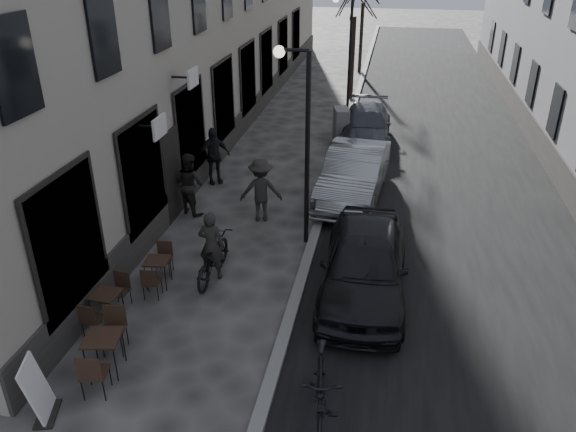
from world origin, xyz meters
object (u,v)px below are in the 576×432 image
(pedestrian_far, at_px, (213,156))
(pedestrian_near, at_px, (190,184))
(bistro_set_a, at_px, (104,350))
(car_mid, at_px, (354,174))
(utility_cabinet, at_px, (341,126))
(pedestrian_mid, at_px, (261,190))
(streetlamp_near, at_px, (301,128))
(car_far, at_px, (366,125))
(streetlamp_far, at_px, (346,44))
(bistro_set_c, at_px, (158,270))
(bicycle, at_px, (212,258))
(car_near, at_px, (364,264))
(moped, at_px, (320,392))
(bistro_set_b, at_px, (107,304))
(sign_board, at_px, (39,395))

(pedestrian_far, bearing_deg, pedestrian_near, -124.71)
(bistro_set_a, bearing_deg, car_mid, 55.79)
(utility_cabinet, relative_size, pedestrian_mid, 0.77)
(streetlamp_near, height_order, car_far, streetlamp_near)
(streetlamp_near, height_order, streetlamp_far, same)
(streetlamp_near, relative_size, bistro_set_c, 3.67)
(car_far, bearing_deg, bicycle, -107.06)
(bistro_set_c, bearing_deg, streetlamp_far, 72.47)
(streetlamp_far, xyz_separation_m, pedestrian_mid, (-1.30, -10.95, -2.24))
(bistro_set_a, height_order, pedestrian_mid, pedestrian_mid)
(bistro_set_a, xyz_separation_m, pedestrian_far, (-0.70, 9.02, 0.46))
(bistro_set_c, distance_m, utility_cabinet, 11.18)
(bicycle, xyz_separation_m, pedestrian_far, (-1.68, 5.52, 0.42))
(bicycle, bearing_deg, bistro_set_a, 76.46)
(bistro_set_c, relative_size, car_near, 0.30)
(bistro_set_a, height_order, utility_cabinet, utility_cabinet)
(bistro_set_c, relative_size, pedestrian_mid, 0.75)
(pedestrian_mid, xyz_separation_m, car_far, (2.51, 7.36, -0.25))
(pedestrian_mid, bearing_deg, streetlamp_far, -109.22)
(streetlamp_far, bearing_deg, utility_cabinet, -86.09)
(car_near, bearing_deg, streetlamp_near, 129.54)
(streetlamp_far, distance_m, car_far, 4.53)
(bistro_set_c, bearing_deg, pedestrian_mid, 60.63)
(car_mid, height_order, moped, car_mid)
(bistro_set_a, xyz_separation_m, bistro_set_c, (-0.16, 2.93, -0.07))
(pedestrian_far, bearing_deg, car_near, -81.39)
(streetlamp_near, relative_size, bistro_set_a, 3.10)
(bicycle, height_order, pedestrian_far, pedestrian_far)
(utility_cabinet, height_order, car_near, car_near)
(bistro_set_a, bearing_deg, bicycle, 64.31)
(bistro_set_a, relative_size, bistro_set_b, 1.17)
(sign_board, distance_m, moped, 4.72)
(moped, bearing_deg, bistro_set_c, 133.59)
(pedestrian_far, height_order, car_far, pedestrian_far)
(utility_cabinet, relative_size, car_near, 0.30)
(sign_board, xyz_separation_m, utility_cabinet, (3.57, 14.87, 0.25))
(bistro_set_a, height_order, bistro_set_b, bistro_set_a)
(bistro_set_b, bearing_deg, bistro_set_c, 75.15)
(bistro_set_b, bearing_deg, bistro_set_a, -59.76)
(bistro_set_b, height_order, pedestrian_near, pedestrian_near)
(streetlamp_near, bearing_deg, bicycle, -129.44)
(bistro_set_a, distance_m, car_near, 5.72)
(bistro_set_b, xyz_separation_m, car_near, (5.24, 2.01, 0.37))
(bicycle, xyz_separation_m, moped, (3.12, -4.04, 0.17))
(bistro_set_a, relative_size, sign_board, 1.45)
(moped, bearing_deg, car_near, 76.24)
(bistro_set_a, relative_size, bistro_set_c, 1.19)
(bistro_set_b, height_order, bicycle, bicycle)
(streetlamp_far, height_order, car_near, streetlamp_far)
(bistro_set_c, xyz_separation_m, utility_cabinet, (3.16, 10.72, 0.29))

